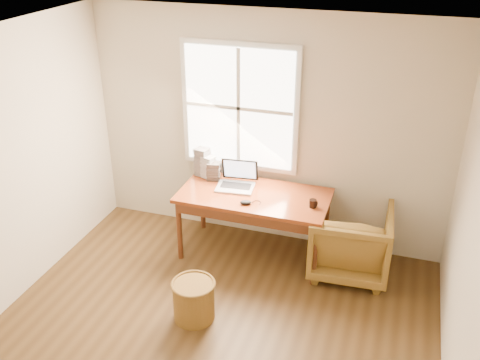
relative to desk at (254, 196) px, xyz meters
The scene contains 11 objects.
room_shell 1.74m from the desk, 90.77° to the right, with size 4.04×4.54×2.64m.
desk is the anchor object (origin of this frame).
armchair 1.11m from the desk, ahead, with size 0.80×0.82×0.75m, color olive.
wicker_stool 1.33m from the desk, 100.50° to the right, with size 0.39×0.39×0.39m, color brown.
laptop 0.29m from the desk, 166.84° to the left, with size 0.38×0.39×0.28m, color #B0B2B8, non-canonical shape.
mouse 0.24m from the desk, 94.64° to the right, with size 0.12×0.07×0.04m, color black.
coffee_mug 0.65m from the desk, ahead, with size 0.07×0.07×0.08m, color black.
cd_stack_a 0.67m from the desk, 159.80° to the left, with size 0.13×0.12×0.26m, color silver.
cd_stack_b 0.58m from the desk, 160.26° to the left, with size 0.14×0.12×0.21m, color black.
cd_stack_c 0.76m from the desk, 159.38° to the left, with size 0.15×0.13×0.33m, color #A09EAC.
cd_stack_d 0.54m from the desk, 137.25° to the left, with size 0.14×0.13×0.18m, color silver.
Camera 1 is at (1.41, -3.02, 3.44)m, focal length 40.00 mm.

